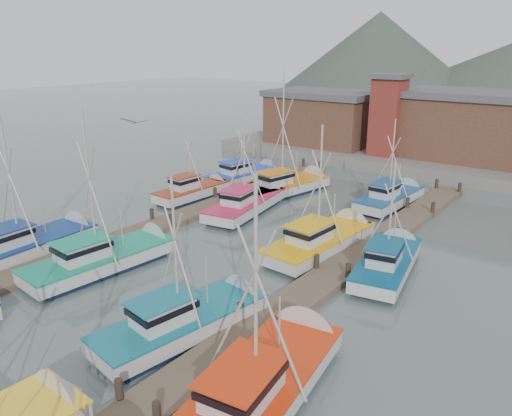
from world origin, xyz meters
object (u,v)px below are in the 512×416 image
Objects in this scene: boat_8 at (249,203)px; boat_12 at (288,185)px; lookout_tower at (388,114)px; boat_4 at (109,257)px.

boat_12 is (-0.31, 6.08, 0.01)m from boat_8.
boat_8 is at bearing -95.78° from lookout_tower.
lookout_tower is 35.09m from boat_4.
boat_12 is (-0.25, 19.47, 0.01)m from boat_4.
lookout_tower is at bearing 74.75° from boat_8.
lookout_tower reaches higher than boat_4.
lookout_tower is 0.83× the size of boat_4.
boat_4 is at bearing -78.86° from boat_12.
lookout_tower reaches higher than boat_8.
boat_12 is (-2.47, -15.21, -4.86)m from lookout_tower.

